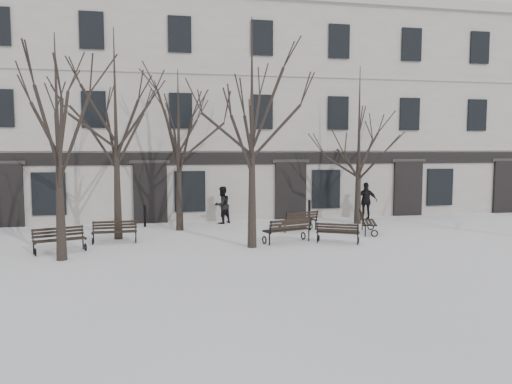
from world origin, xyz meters
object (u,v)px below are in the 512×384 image
object	(u,v)px
tree_2	(252,105)
bench_5	(367,221)
bench_0	(59,239)
bench_2	(338,232)
bench_4	(299,220)
bench_3	(115,231)
tree_1	(57,120)
bench_1	(288,229)

from	to	relation	value
tree_2	bench_5	size ratio (longest dim) A/B	4.24
tree_2	bench_0	bearing A→B (deg)	175.93
bench_2	bench_4	xyz separation A→B (m)	(-0.65, 2.99, 0.04)
bench_4	tree_2	bearing A→B (deg)	28.39
tree_2	bench_4	xyz separation A→B (m)	(2.69, 3.09, -4.65)
tree_2	bench_3	xyz separation A→B (m)	(-4.98, 1.91, -4.68)
tree_1	bench_3	bearing A→B (deg)	62.02
bench_4	bench_3	bearing A→B (deg)	-11.81
tree_1	tree_2	xyz separation A→B (m)	(6.42, 0.81, 0.63)
bench_4	bench_5	world-z (taller)	bench_5
tree_2	bench_3	distance (m)	7.09
bench_3	bench_5	distance (m)	10.35
bench_0	bench_5	xyz separation A→B (m)	(12.09, 1.56, 0.03)
tree_2	bench_1	world-z (taller)	tree_2
bench_1	bench_5	size ratio (longest dim) A/B	1.03
bench_3	bench_4	size ratio (longest dim) A/B	0.91
tree_1	bench_3	size ratio (longest dim) A/B	4.30
bench_3	tree_1	bearing A→B (deg)	-119.50
tree_2	bench_0	distance (m)	8.19
bench_3	bench_4	bearing A→B (deg)	7.22
bench_1	bench_4	world-z (taller)	bench_1
tree_2	bench_5	xyz separation A→B (m)	(5.37, 2.04, -4.63)
bench_1	bench_5	xyz separation A→B (m)	(3.85, 1.43, -0.01)
bench_5	bench_3	bearing A→B (deg)	110.22
bench_4	tree_1	bearing A→B (deg)	2.62
bench_3	bench_0	bearing A→B (deg)	-142.16
tree_1	bench_2	distance (m)	10.61
bench_0	bench_3	size ratio (longest dim) A/B	1.08
tree_1	bench_2	xyz separation A→B (m)	(9.76, 0.91, -4.06)
bench_1	bench_2	world-z (taller)	bench_1
tree_1	bench_5	size ratio (longest dim) A/B	3.72
bench_1	bench_3	distance (m)	6.62
tree_2	bench_0	world-z (taller)	tree_2
bench_2	bench_3	distance (m)	8.51
bench_0	bench_2	distance (m)	10.06
bench_2	bench_3	bearing A→B (deg)	15.68
bench_2	bench_1	bearing A→B (deg)	12.45
tree_2	bench_5	distance (m)	7.37
tree_1	bench_5	world-z (taller)	tree_1
bench_5	tree_1	bearing A→B (deg)	123.10
bench_0	bench_1	xyz separation A→B (m)	(8.24, 0.13, 0.05)
bench_2	tree_2	bearing A→B (deg)	29.64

